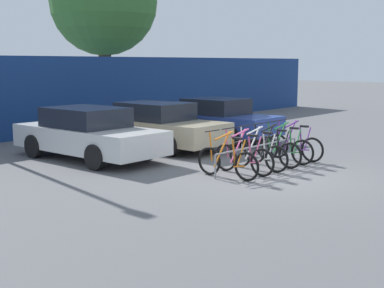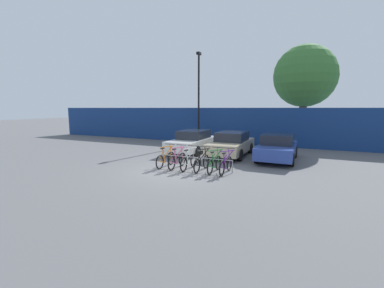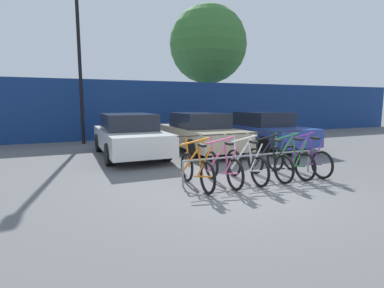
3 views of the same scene
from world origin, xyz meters
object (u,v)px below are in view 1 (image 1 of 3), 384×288
object	(u,v)px
bicycle_white	(258,155)
car_beige	(157,126)
bicycle_green	(284,148)
car_white	(88,134)
bike_rack	(259,148)
bicycle_purple	(295,146)
bicycle_black	(272,151)
car_blue	(218,119)
tree_behind_hoarding	(104,2)
bicycle_pink	(243,158)
bicycle_orange	(227,162)

from	to	relation	value
bicycle_white	car_beige	xyz separation A→B (m)	(0.79, 4.19, 0.31)
bicycle_green	car_white	xyz separation A→B (m)	(-2.99, 4.30, 0.31)
bike_rack	bicycle_purple	world-z (taller)	bicycle_purple
car_white	car_beige	bearing A→B (deg)	-2.51
bicycle_white	bicycle_black	size ratio (longest dim) A/B	1.00
bicycle_green	bicycle_black	bearing A→B (deg)	176.82
car_blue	bike_rack	bearing A→B (deg)	-129.99
car_white	bicycle_black	bearing A→B (deg)	-60.98
bike_rack	bicycle_green	xyz separation A→B (m)	(0.97, -0.15, -0.11)
tree_behind_hoarding	car_beige	bearing A→B (deg)	-118.52
bicycle_white	car_beige	bearing A→B (deg)	81.69
bicycle_white	bicycle_pink	bearing A→B (deg)	-177.60
car_white	tree_behind_hoarding	world-z (taller)	tree_behind_hoarding
car_white	car_blue	size ratio (longest dim) A/B	1.09
bicycle_black	bicycle_purple	bearing A→B (deg)	0.27
car_beige	car_blue	distance (m)	2.64
bicycle_white	bike_rack	bearing A→B (deg)	31.75
bicycle_white	bicycle_purple	size ratio (longest dim) A/B	1.00
bicycle_orange	car_white	distance (m)	4.34
car_white	bike_rack	bearing A→B (deg)	-64.08
bike_rack	car_beige	distance (m)	4.08
bike_rack	bicycle_pink	size ratio (longest dim) A/B	2.07
bicycle_green	bicycle_purple	size ratio (longest dim) A/B	1.00
bicycle_pink	tree_behind_hoarding	bearing A→B (deg)	64.71
bicycle_black	car_blue	xyz separation A→B (m)	(2.78, 3.90, 0.31)
bicycle_pink	car_white	size ratio (longest dim) A/B	0.38
bicycle_orange	tree_behind_hoarding	distance (m)	13.03
bike_rack	car_beige	world-z (taller)	car_beige
bicycle_orange	car_white	bearing A→B (deg)	97.53
bicycle_purple	car_beige	world-z (taller)	car_beige
bicycle_orange	car_beige	world-z (taller)	car_beige
bicycle_orange	bicycle_black	xyz separation A→B (m)	(1.86, 0.00, 0.00)
bike_rack	bicycle_purple	bearing A→B (deg)	-5.67
bicycle_purple	tree_behind_hoarding	world-z (taller)	tree_behind_hoarding
bike_rack	tree_behind_hoarding	bearing A→B (deg)	68.87
bicycle_black	bicycle_green	distance (m)	0.61
bike_rack	bicycle_purple	xyz separation A→B (m)	(1.50, -0.15, -0.11)
bicycle_orange	bicycle_white	size ratio (longest dim) A/B	1.00
car_white	bicycle_orange	bearing A→B (deg)	-83.10
bicycle_white	car_white	distance (m)	4.65
bike_rack	tree_behind_hoarding	distance (m)	12.29
bike_rack	car_blue	size ratio (longest dim) A/B	0.85
bicycle_orange	car_white	size ratio (longest dim) A/B	0.38
bicycle_orange	bicycle_white	xyz separation A→B (m)	(1.23, 0.00, 0.00)
bike_rack	car_beige	xyz separation A→B (m)	(0.53, 4.04, 0.21)
bicycle_pink	bicycle_orange	bearing A→B (deg)	179.52
bicycle_pink	bicycle_white	world-z (taller)	same
bicycle_purple	car_white	world-z (taller)	car_white
bicycle_purple	car_beige	distance (m)	4.31
bicycle_purple	bicycle_green	bearing A→B (deg)	177.64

